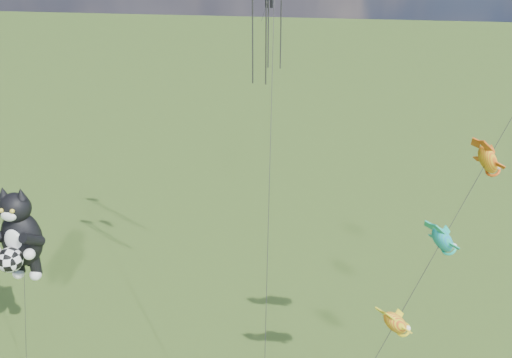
# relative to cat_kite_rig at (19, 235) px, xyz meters

# --- Properties ---
(cat_kite_rig) EXTENTS (2.78, 4.30, 10.58)m
(cat_kite_rig) POSITION_rel_cat_kite_rig_xyz_m (0.00, 0.00, 0.00)
(cat_kite_rig) COLOR brown
(cat_kite_rig) RESTS_ON ground
(fish_windsock_rig) EXTENTS (10.59, 12.10, 16.83)m
(fish_windsock_rig) POSITION_rel_cat_kite_rig_xyz_m (21.87, -4.28, 1.83)
(fish_windsock_rig) COLOR brown
(fish_windsock_rig) RESTS_ON ground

